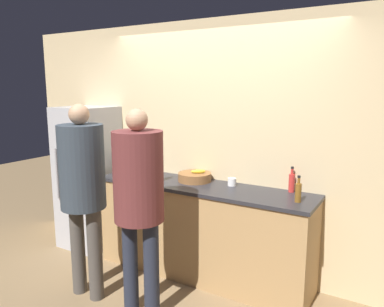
# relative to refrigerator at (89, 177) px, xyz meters

# --- Properties ---
(ground_plane) EXTENTS (14.00, 14.00, 0.00)m
(ground_plane) POSITION_rel_refrigerator_xyz_m (1.56, -0.30, -0.85)
(ground_plane) COLOR #8C704C
(wall_back) EXTENTS (5.20, 0.06, 2.60)m
(wall_back) POSITION_rel_refrigerator_xyz_m (1.56, 0.32, 0.45)
(wall_back) COLOR #D6BC8C
(wall_back) RESTS_ON ground_plane
(counter) EXTENTS (2.27, 0.61, 0.96)m
(counter) POSITION_rel_refrigerator_xyz_m (1.56, 0.03, -0.37)
(counter) COLOR tan
(counter) RESTS_ON ground_plane
(refrigerator) EXTENTS (0.60, 0.63, 1.69)m
(refrigerator) POSITION_rel_refrigerator_xyz_m (0.00, 0.00, 0.00)
(refrigerator) COLOR #B7B7BC
(refrigerator) RESTS_ON ground_plane
(person_left) EXTENTS (0.40, 0.40, 1.78)m
(person_left) POSITION_rel_refrigerator_xyz_m (0.84, -0.86, 0.25)
(person_left) COLOR #4C4742
(person_left) RESTS_ON ground_plane
(person_center) EXTENTS (0.41, 0.41, 1.76)m
(person_center) POSITION_rel_refrigerator_xyz_m (1.45, -0.84, 0.24)
(person_center) COLOR #232838
(person_center) RESTS_ON ground_plane
(fruit_bowl) EXTENTS (0.34, 0.34, 0.13)m
(fruit_bowl) POSITION_rel_refrigerator_xyz_m (1.42, 0.12, 0.16)
(fruit_bowl) COLOR brown
(fruit_bowl) RESTS_ON counter
(utensil_crock) EXTENTS (0.11, 0.11, 0.29)m
(utensil_crock) POSITION_rel_refrigerator_xyz_m (0.84, 0.11, 0.18)
(utensil_crock) COLOR #ADA393
(utensil_crock) RESTS_ON counter
(bottle_red) EXTENTS (0.05, 0.05, 0.24)m
(bottle_red) POSITION_rel_refrigerator_xyz_m (2.39, 0.24, 0.21)
(bottle_red) COLOR red
(bottle_red) RESTS_ON counter
(bottle_amber) EXTENTS (0.05, 0.05, 0.23)m
(bottle_amber) POSITION_rel_refrigerator_xyz_m (2.53, -0.04, 0.20)
(bottle_amber) COLOR brown
(bottle_amber) RESTS_ON counter
(bottle_clear) EXTENTS (0.07, 0.07, 0.26)m
(bottle_clear) POSITION_rel_refrigerator_xyz_m (1.10, -0.06, 0.21)
(bottle_clear) COLOR silver
(bottle_clear) RESTS_ON counter
(cup_white) EXTENTS (0.08, 0.08, 0.08)m
(cup_white) POSITION_rel_refrigerator_xyz_m (1.82, 0.16, 0.15)
(cup_white) COLOR white
(cup_white) RESTS_ON counter
(potted_plant) EXTENTS (0.13, 0.13, 0.23)m
(potted_plant) POSITION_rel_refrigerator_xyz_m (0.52, 0.17, 0.24)
(potted_plant) COLOR beige
(potted_plant) RESTS_ON counter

